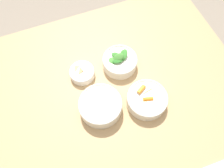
% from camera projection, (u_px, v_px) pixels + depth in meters
% --- Properties ---
extents(ground_plane, '(10.00, 10.00, 0.00)m').
position_uv_depth(ground_plane, '(113.00, 134.00, 1.64)').
color(ground_plane, gray).
extents(dining_table, '(1.21, 1.00, 0.76)m').
position_uv_depth(dining_table, '(113.00, 103.00, 1.05)').
color(dining_table, tan).
rests_on(dining_table, ground_plane).
extents(bowl_carrots, '(0.17, 0.17, 0.07)m').
position_uv_depth(bowl_carrots, '(147.00, 99.00, 0.92)').
color(bowl_carrots, silver).
rests_on(bowl_carrots, dining_table).
extents(bowl_greens, '(0.16, 0.16, 0.09)m').
position_uv_depth(bowl_greens, '(120.00, 61.00, 1.00)').
color(bowl_greens, silver).
rests_on(bowl_greens, dining_table).
extents(bowl_beans_hotdog, '(0.18, 0.18, 0.07)m').
position_uv_depth(bowl_beans_hotdog, '(101.00, 106.00, 0.90)').
color(bowl_beans_hotdog, silver).
rests_on(bowl_beans_hotdog, dining_table).
extents(bowl_cookies, '(0.11, 0.11, 0.04)m').
position_uv_depth(bowl_cookies, '(82.00, 73.00, 0.98)').
color(bowl_cookies, white).
rests_on(bowl_cookies, dining_table).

